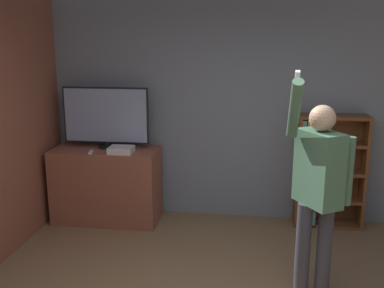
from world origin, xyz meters
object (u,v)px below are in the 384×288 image
(television, at_px, (106,117))
(game_console, at_px, (121,150))
(bookshelf, at_px, (323,171))
(person, at_px, (318,184))

(television, xyz_separation_m, game_console, (0.25, -0.23, -0.34))
(bookshelf, distance_m, person, 1.62)
(television, xyz_separation_m, person, (2.31, -1.43, -0.26))
(game_console, distance_m, person, 2.39)
(game_console, relative_size, person, 0.14)
(game_console, bearing_deg, person, -30.20)
(game_console, height_order, bookshelf, bookshelf)
(bookshelf, bearing_deg, television, -177.30)
(television, relative_size, game_console, 3.75)
(game_console, distance_m, bookshelf, 2.39)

